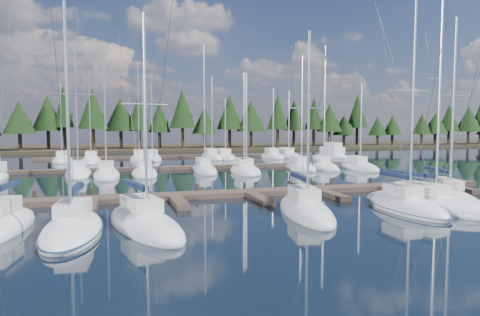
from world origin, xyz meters
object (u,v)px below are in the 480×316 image
object	(u,v)px
main_dock	(251,194)
front_sailboat_4	(406,207)
front_sailboat_1	(73,230)
front_sailboat_5	(428,205)
front_sailboat_2	(144,224)
motor_yacht_right	(332,154)
front_sailboat_3	(305,210)
front_sailboat_6	(446,199)

from	to	relation	value
main_dock	front_sailboat_4	size ratio (longest dim) A/B	3.09
main_dock	front_sailboat_1	world-z (taller)	front_sailboat_1
front_sailboat_1	front_sailboat_5	world-z (taller)	front_sailboat_5
front_sailboat_4	front_sailboat_5	distance (m)	1.99
front_sailboat_2	motor_yacht_right	size ratio (longest dim) A/B	1.38
main_dock	motor_yacht_right	xyz separation A→B (m)	(26.58, 35.77, 0.28)
main_dock	front_sailboat_1	size ratio (longest dim) A/B	3.36
front_sailboat_2	main_dock	bearing A→B (deg)	43.93
front_sailboat_4	front_sailboat_5	size ratio (longest dim) A/B	0.91
front_sailboat_3	front_sailboat_4	distance (m)	6.88
front_sailboat_1	front_sailboat_3	xyz separation A→B (m)	(13.72, 1.30, -0.00)
front_sailboat_2	front_sailboat_6	bearing A→B (deg)	5.12
front_sailboat_4	front_sailboat_5	xyz separation A→B (m)	(1.97, 0.24, -0.01)
front_sailboat_3	front_sailboat_5	distance (m)	8.82
front_sailboat_6	motor_yacht_right	world-z (taller)	front_sailboat_6
main_dock	front_sailboat_5	xyz separation A→B (m)	(10.04, -8.20, 0.08)
front_sailboat_5	front_sailboat_6	xyz separation A→B (m)	(2.98, 1.64, -0.00)
front_sailboat_2	motor_yacht_right	xyz separation A→B (m)	(35.42, 44.29, 0.21)
main_dock	front_sailboat_5	distance (m)	12.96
front_sailboat_4	motor_yacht_right	bearing A→B (deg)	67.28
front_sailboat_4	front_sailboat_6	bearing A→B (deg)	20.83
front_sailboat_3	front_sailboat_5	bearing A→B (deg)	-4.10
motor_yacht_right	front_sailboat_4	bearing A→B (deg)	-112.72
main_dock	front_sailboat_3	distance (m)	7.67
front_sailboat_1	front_sailboat_2	xyz separation A→B (m)	(3.63, 0.36, -0.01)
main_dock	front_sailboat_2	size ratio (longest dim) A/B	3.58
front_sailboat_3	front_sailboat_4	world-z (taller)	front_sailboat_4
motor_yacht_right	front_sailboat_5	bearing A→B (deg)	-110.61
front_sailboat_2	front_sailboat_5	size ratio (longest dim) A/B	0.79
main_dock	front_sailboat_4	distance (m)	11.68
front_sailboat_4	motor_yacht_right	distance (m)	47.94
front_sailboat_1	front_sailboat_2	distance (m)	3.65
front_sailboat_5	front_sailboat_6	bearing A→B (deg)	28.81
front_sailboat_2	front_sailboat_5	bearing A→B (deg)	0.96
front_sailboat_3	motor_yacht_right	world-z (taller)	front_sailboat_3
front_sailboat_5	motor_yacht_right	bearing A→B (deg)	69.39
front_sailboat_2	front_sailboat_3	xyz separation A→B (m)	(10.08, 0.95, 0.00)
front_sailboat_2	front_sailboat_3	world-z (taller)	front_sailboat_2
front_sailboat_1	front_sailboat_6	bearing A→B (deg)	5.18
front_sailboat_2	front_sailboat_6	world-z (taller)	front_sailboat_6
front_sailboat_4	main_dock	bearing A→B (deg)	133.69
front_sailboat_6	main_dock	bearing A→B (deg)	153.27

